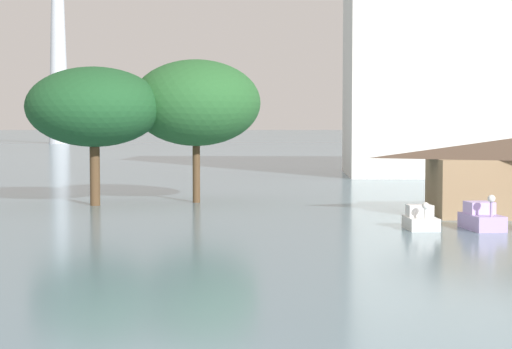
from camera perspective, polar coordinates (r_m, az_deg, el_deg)
The scene contains 4 objects.
pedal_boat_white at distance 44.69m, azimuth 10.68°, elevation -2.91°, with size 1.67×2.35×1.45m.
pedal_boat_lavender at distance 45.27m, azimuth 14.47°, elevation -2.78°, with size 1.95×3.10×1.84m.
shoreline_tree_tall_left at distance 57.66m, azimuth -10.50°, elevation 4.34°, with size 8.82×8.82×9.00m.
shoreline_tree_mid at distance 59.11m, azimuth -3.93°, elevation 4.67°, with size 8.69×8.69×9.63m.
Camera 1 is at (2.99, -17.94, 5.21)m, focal length 61.40 mm.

